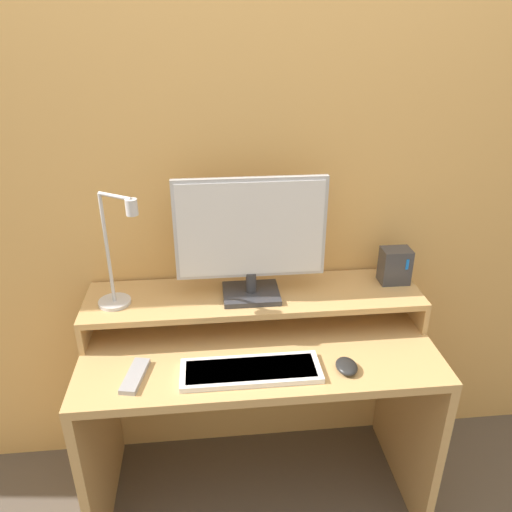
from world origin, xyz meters
TOP-DOWN VIEW (x-y plane):
  - wall_back at (0.00, 0.59)m, footprint 6.00×0.05m
  - desk at (0.00, 0.28)m, footprint 1.19×0.55m
  - monitor_shelf at (0.00, 0.41)m, footprint 1.19×0.28m
  - monitor at (-0.01, 0.40)m, footprint 0.51×0.16m
  - desk_lamp at (-0.45, 0.37)m, footprint 0.18×0.14m
  - router_dock at (0.52, 0.44)m, footprint 0.11×0.08m
  - keyboard at (-0.04, 0.12)m, footprint 0.44×0.15m
  - mouse at (0.26, 0.11)m, footprint 0.07×0.09m
  - remote_control at (-0.40, 0.13)m, footprint 0.08×0.17m

SIDE VIEW (x-z plane):
  - desk at x=0.00m, z-range 0.15..0.86m
  - remote_control at x=-0.40m, z-range 0.71..0.72m
  - keyboard at x=-0.04m, z-range 0.71..0.73m
  - mouse at x=0.26m, z-range 0.71..0.74m
  - monitor_shelf at x=0.00m, z-range 0.75..0.87m
  - router_dock at x=0.52m, z-range 0.83..0.96m
  - desk_lamp at x=-0.45m, z-range 0.78..1.18m
  - monitor at x=-0.01m, z-range 0.84..1.27m
  - wall_back at x=0.00m, z-range 0.00..2.50m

